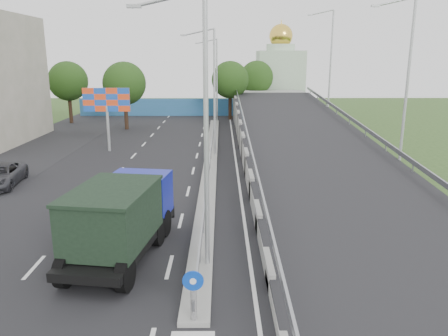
{
  "coord_description": "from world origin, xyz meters",
  "views": [
    {
      "loc": [
        0.85,
        -9.66,
        8.02
      ],
      "look_at": [
        0.99,
        13.24,
        2.2
      ],
      "focal_mm": 35.0,
      "sensor_mm": 36.0,
      "label": 1
    }
  ],
  "objects_px": {
    "sign_bollard": "(193,295)",
    "lamp_post_near": "(201,121)",
    "billboard": "(107,103)",
    "dump_truck": "(122,215)",
    "church": "(280,75)",
    "lamp_post_mid": "(212,86)",
    "lamp_post_far": "(215,76)"
  },
  "relations": [
    {
      "from": "sign_bollard",
      "to": "lamp_post_near",
      "type": "bearing_deg",
      "value": 88.36
    },
    {
      "from": "billboard",
      "to": "dump_truck",
      "type": "xyz_separation_m",
      "value": [
        5.76,
        -20.81,
        -2.43
      ]
    },
    {
      "from": "church",
      "to": "dump_truck",
      "type": "distance_m",
      "value": 54.56
    },
    {
      "from": "lamp_post_mid",
      "to": "dump_truck",
      "type": "bearing_deg",
      "value": -100.08
    },
    {
      "from": "lamp_post_far",
      "to": "dump_truck",
      "type": "bearing_deg",
      "value": -94.93
    },
    {
      "from": "billboard",
      "to": "lamp_post_mid",
      "type": "bearing_deg",
      "value": -12.38
    },
    {
      "from": "lamp_post_mid",
      "to": "lamp_post_far",
      "type": "height_order",
      "value": "same"
    },
    {
      "from": "lamp_post_near",
      "to": "billboard",
      "type": "bearing_deg",
      "value": 112.49
    },
    {
      "from": "lamp_post_mid",
      "to": "billboard",
      "type": "distance_m",
      "value": 9.47
    },
    {
      "from": "lamp_post_far",
      "to": "billboard",
      "type": "height_order",
      "value": "lamp_post_far"
    },
    {
      "from": "lamp_post_far",
      "to": "church",
      "type": "distance_m",
      "value": 17.15
    },
    {
      "from": "lamp_post_far",
      "to": "church",
      "type": "relative_size",
      "value": 0.73
    },
    {
      "from": "church",
      "to": "lamp_post_far",
      "type": "bearing_deg",
      "value": -125.24
    },
    {
      "from": "billboard",
      "to": "dump_truck",
      "type": "height_order",
      "value": "billboard"
    },
    {
      "from": "sign_bollard",
      "to": "lamp_post_mid",
      "type": "distance_m",
      "value": 24.3
    },
    {
      "from": "sign_bollard",
      "to": "lamp_post_near",
      "type": "relative_size",
      "value": 0.17
    },
    {
      "from": "lamp_post_mid",
      "to": "lamp_post_far",
      "type": "bearing_deg",
      "value": 90.0
    },
    {
      "from": "sign_bollard",
      "to": "lamp_post_mid",
      "type": "height_order",
      "value": "lamp_post_mid"
    },
    {
      "from": "lamp_post_mid",
      "to": "dump_truck",
      "type": "height_order",
      "value": "lamp_post_mid"
    },
    {
      "from": "lamp_post_mid",
      "to": "church",
      "type": "bearing_deg",
      "value": 73.78
    },
    {
      "from": "lamp_post_mid",
      "to": "lamp_post_far",
      "type": "relative_size",
      "value": 1.0
    },
    {
      "from": "lamp_post_mid",
      "to": "lamp_post_far",
      "type": "distance_m",
      "value": 20.0
    },
    {
      "from": "church",
      "to": "billboard",
      "type": "height_order",
      "value": "church"
    },
    {
      "from": "lamp_post_mid",
      "to": "dump_truck",
      "type": "xyz_separation_m",
      "value": [
        -3.35,
        -18.81,
        -4.06
      ]
    },
    {
      "from": "lamp_post_mid",
      "to": "billboard",
      "type": "xyz_separation_m",
      "value": [
        -9.11,
        2.0,
        -1.62
      ]
    },
    {
      "from": "lamp_post_mid",
      "to": "church",
      "type": "xyz_separation_m",
      "value": [
        9.89,
        34.0,
        -0.5
      ]
    },
    {
      "from": "sign_bollard",
      "to": "dump_truck",
      "type": "distance_m",
      "value": 6.01
    },
    {
      "from": "lamp_post_near",
      "to": "church",
      "type": "bearing_deg",
      "value": 79.62
    },
    {
      "from": "lamp_post_near",
      "to": "lamp_post_mid",
      "type": "xyz_separation_m",
      "value": [
        0.0,
        20.0,
        0.0
      ]
    },
    {
      "from": "lamp_post_mid",
      "to": "church",
      "type": "distance_m",
      "value": 35.41
    },
    {
      "from": "lamp_post_far",
      "to": "sign_bollard",
      "type": "bearing_deg",
      "value": -90.14
    },
    {
      "from": "sign_bollard",
      "to": "lamp_post_near",
      "type": "xyz_separation_m",
      "value": [
        0.11,
        3.83,
        4.77
      ]
    }
  ]
}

